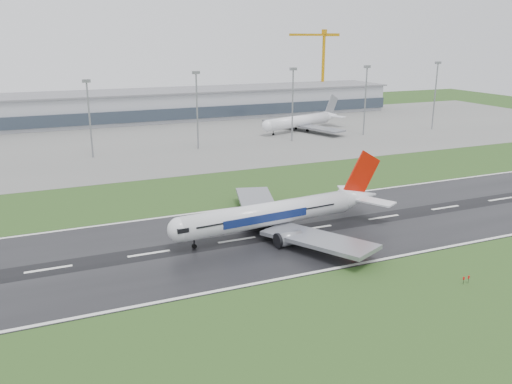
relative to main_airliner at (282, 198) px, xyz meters
name	(u,v)px	position (x,y,z in m)	size (l,w,h in m)	color
ground	(384,218)	(28.29, -0.93, -8.33)	(520.00, 520.00, 0.00)	#254419
runway	(384,217)	(28.29, -0.93, -8.28)	(400.00, 45.00, 0.10)	black
apron	(221,135)	(28.29, 124.07, -8.29)	(400.00, 130.00, 0.08)	slate
terminal	(186,104)	(28.29, 184.07, -0.83)	(240.00, 36.00, 15.00)	#9799A2
main_airliner	(282,198)	(0.00, 0.00, 0.00)	(55.72, 53.07, 16.45)	silver
parked_airliner	(301,115)	(68.17, 120.89, -0.58)	(52.32, 48.71, 15.33)	white
tower_crane	(323,69)	(124.49, 199.07, 15.66)	(48.91, 2.67, 47.96)	#BE8008
floodmast_1	(90,121)	(-32.00, 99.07, 5.69)	(0.64, 0.64, 28.04)	gray
floodmast_2	(197,112)	(9.56, 99.07, 6.66)	(0.64, 0.64, 29.98)	gray
floodmast_3	(293,106)	(52.33, 99.07, 6.86)	(0.64, 0.64, 30.37)	gray
floodmast_4	(365,102)	(89.52, 99.07, 6.94)	(0.64, 0.64, 30.53)	gray
floodmast_5	(435,97)	(129.61, 99.07, 7.41)	(0.64, 0.64, 31.47)	gray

